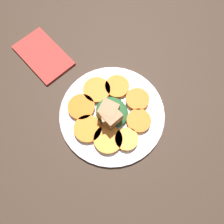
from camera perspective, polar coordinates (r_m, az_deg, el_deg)
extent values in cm
cube|color=#38281E|center=(59.61, 0.00, -0.97)|extent=(120.00, 120.00, 2.00)
cylinder|color=silver|center=(58.19, 0.00, -0.51)|extent=(27.90, 27.90, 1.00)
cylinder|color=white|center=(58.14, 0.00, -0.50)|extent=(22.32, 22.32, 1.00)
cylinder|color=#D55F13|center=(58.02, -7.98, 1.24)|extent=(7.12, 7.12, 1.36)
cylinder|color=orange|center=(56.04, -6.32, -4.40)|extent=(7.16, 7.16, 1.36)
cylinder|color=orange|center=(55.09, -1.04, -7.17)|extent=(7.26, 7.26, 1.36)
cylinder|color=#F99438|center=(55.21, 3.80, -7.10)|extent=(5.86, 5.86, 1.36)
cylinder|color=orange|center=(56.69, 6.98, -2.31)|extent=(6.32, 6.32, 1.36)
cylinder|color=orange|center=(58.66, 6.63, 3.29)|extent=(6.33, 6.33, 1.36)
cylinder|color=orange|center=(59.81, 1.37, 6.63)|extent=(6.63, 6.63, 1.36)
cylinder|color=orange|center=(59.50, -4.00, 5.71)|extent=(7.42, 7.42, 1.36)
ellipsoid|color=#235128|center=(56.68, 0.00, 0.00)|extent=(8.96, 8.06, 1.99)
cube|color=brown|center=(53.07, -0.23, -1.28)|extent=(4.16, 4.16, 4.08)
cube|color=brown|center=(53.46, -0.74, 0.09)|extent=(5.33, 5.33, 4.15)
cube|color=olive|center=(53.32, -0.87, -0.90)|extent=(5.25, 5.25, 3.83)
cube|color=#B2B2B7|center=(56.13, -3.30, -5.04)|extent=(11.94, 2.99, 0.40)
cube|color=#B2B2B7|center=(58.05, -6.84, 0.33)|extent=(1.79, 2.51, 0.40)
cube|color=#B2B2B7|center=(59.09, -9.21, 2.16)|extent=(4.68, 1.05, 0.40)
cube|color=#B2B2B7|center=(59.14, -8.66, 2.50)|extent=(4.68, 1.05, 0.40)
cube|color=#B2B2B7|center=(59.19, -8.10, 2.83)|extent=(4.68, 1.05, 0.40)
cube|color=#B2B2B7|center=(59.25, -7.56, 3.17)|extent=(4.68, 1.05, 0.40)
cube|color=#B2332D|center=(69.39, -17.53, 13.92)|extent=(17.34, 10.41, 0.80)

